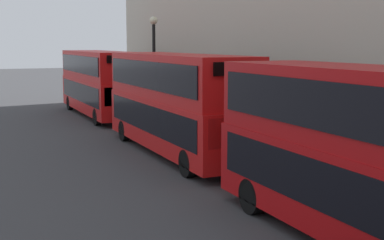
{
  "coord_description": "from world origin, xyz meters",
  "views": [
    {
      "loc": [
        -6.91,
        -3.79,
        4.74
      ],
      "look_at": [
        0.48,
        12.86,
        2.11
      ],
      "focal_mm": 50.0,
      "sensor_mm": 36.0,
      "label": 1
    }
  ],
  "objects_px": {
    "bus_leading": "(384,154)",
    "bus_second_in_queue": "(176,99)",
    "bus_third_in_queue": "(98,80)",
    "pedestrian": "(217,129)"
  },
  "relations": [
    {
      "from": "bus_leading",
      "to": "bus_third_in_queue",
      "type": "distance_m",
      "value": 25.37
    },
    {
      "from": "bus_third_in_queue",
      "to": "pedestrian",
      "type": "height_order",
      "value": "bus_third_in_queue"
    },
    {
      "from": "bus_leading",
      "to": "bus_third_in_queue",
      "type": "height_order",
      "value": "bus_third_in_queue"
    },
    {
      "from": "pedestrian",
      "to": "bus_leading",
      "type": "bearing_deg",
      "value": -100.81
    },
    {
      "from": "bus_leading",
      "to": "bus_second_in_queue",
      "type": "bearing_deg",
      "value": 90.0
    },
    {
      "from": "bus_leading",
      "to": "bus_second_in_queue",
      "type": "height_order",
      "value": "bus_second_in_queue"
    },
    {
      "from": "bus_third_in_queue",
      "to": "pedestrian",
      "type": "bearing_deg",
      "value": -78.26
    },
    {
      "from": "bus_leading",
      "to": "bus_second_in_queue",
      "type": "distance_m",
      "value": 12.12
    },
    {
      "from": "bus_third_in_queue",
      "to": "pedestrian",
      "type": "xyz_separation_m",
      "value": [
        2.53,
        -12.15,
        -1.58
      ]
    },
    {
      "from": "bus_leading",
      "to": "bus_third_in_queue",
      "type": "relative_size",
      "value": 0.96
    }
  ]
}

